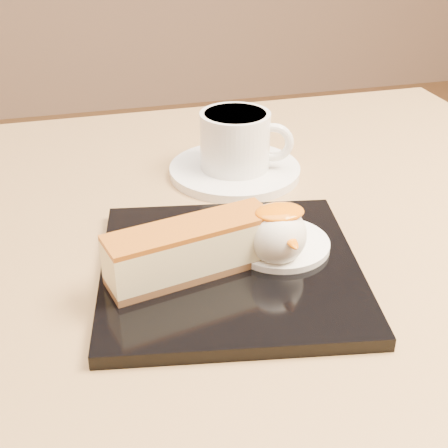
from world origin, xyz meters
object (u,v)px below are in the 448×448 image
object	(u,v)px
coffee_cup	(237,139)
ice_cream_scoop	(277,235)
table	(258,372)
cheesecake	(191,249)
dessert_plate	(230,269)
saucer	(235,170)

from	to	relation	value
coffee_cup	ice_cream_scoop	bearing A→B (deg)	-73.06
table	cheesecake	distance (m)	0.21
dessert_plate	coffee_cup	bearing A→B (deg)	72.44
cheesecake	saucer	bearing A→B (deg)	52.30
cheesecake	coffee_cup	world-z (taller)	coffee_cup
ice_cream_scoop	saucer	world-z (taller)	ice_cream_scoop
table	cheesecake	bearing A→B (deg)	-151.64
table	cheesecake	size ratio (longest dim) A/B	5.46
table	cheesecake	world-z (taller)	cheesecake
dessert_plate	cheesecake	distance (m)	0.05
cheesecake	table	bearing A→B (deg)	15.92
dessert_plate	saucer	xyz separation A→B (m)	(0.06, 0.20, -0.00)
table	ice_cream_scoop	world-z (taller)	ice_cream_scoop
table	dessert_plate	world-z (taller)	dessert_plate
table	cheesecake	xyz separation A→B (m)	(-0.08, -0.04, 0.19)
dessert_plate	saucer	bearing A→B (deg)	73.00
saucer	dessert_plate	bearing A→B (deg)	-107.00
cheesecake	ice_cream_scoop	xyz separation A→B (m)	(0.08, -0.00, 0.00)
cheesecake	ice_cream_scoop	bearing A→B (deg)	-12.44
table	saucer	world-z (taller)	saucer
ice_cream_scoop	coffee_cup	size ratio (longest dim) A/B	0.49
dessert_plate	ice_cream_scoop	bearing A→B (deg)	-7.13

